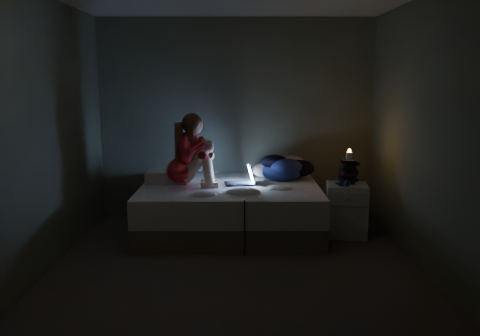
{
  "coord_description": "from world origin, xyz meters",
  "views": [
    {
      "loc": [
        0.03,
        -4.44,
        1.81
      ],
      "look_at": [
        0.05,
        1.0,
        0.8
      ],
      "focal_mm": 35.82,
      "sensor_mm": 36.0,
      "label": 1
    }
  ],
  "objects_px": {
    "woman": "(181,150)",
    "candle": "(349,157)",
    "laptop": "(239,174)",
    "bed": "(230,209)",
    "phone": "(341,185)",
    "nightstand": "(346,210)"
  },
  "relations": [
    {
      "from": "phone",
      "to": "candle",
      "type": "bearing_deg",
      "value": 33.49
    },
    {
      "from": "laptop",
      "to": "candle",
      "type": "relative_size",
      "value": 4.37
    },
    {
      "from": "woman",
      "to": "nightstand",
      "type": "height_order",
      "value": "woman"
    },
    {
      "from": "bed",
      "to": "laptop",
      "type": "distance_m",
      "value": 0.43
    },
    {
      "from": "woman",
      "to": "laptop",
      "type": "height_order",
      "value": "woman"
    },
    {
      "from": "woman",
      "to": "candle",
      "type": "relative_size",
      "value": 10.75
    },
    {
      "from": "bed",
      "to": "woman",
      "type": "distance_m",
      "value": 0.92
    },
    {
      "from": "candle",
      "to": "phone",
      "type": "xyz_separation_m",
      "value": [
        -0.11,
        -0.12,
        -0.3
      ]
    },
    {
      "from": "phone",
      "to": "laptop",
      "type": "bearing_deg",
      "value": 155.16
    },
    {
      "from": "laptop",
      "to": "nightstand",
      "type": "bearing_deg",
      "value": -16.22
    },
    {
      "from": "phone",
      "to": "woman",
      "type": "bearing_deg",
      "value": 161.92
    },
    {
      "from": "bed",
      "to": "phone",
      "type": "bearing_deg",
      "value": -8.12
    },
    {
      "from": "nightstand",
      "to": "woman",
      "type": "bearing_deg",
      "value": -175.06
    },
    {
      "from": "woman",
      "to": "phone",
      "type": "relative_size",
      "value": 6.14
    },
    {
      "from": "laptop",
      "to": "phone",
      "type": "distance_m",
      "value": 1.19
    },
    {
      "from": "bed",
      "to": "phone",
      "type": "xyz_separation_m",
      "value": [
        1.28,
        -0.18,
        0.33
      ]
    },
    {
      "from": "nightstand",
      "to": "phone",
      "type": "bearing_deg",
      "value": -142.82
    },
    {
      "from": "candle",
      "to": "nightstand",
      "type": "bearing_deg",
      "value": -110.02
    },
    {
      "from": "woman",
      "to": "bed",
      "type": "bearing_deg",
      "value": 2.1
    },
    {
      "from": "woman",
      "to": "nightstand",
      "type": "relative_size",
      "value": 1.4
    },
    {
      "from": "candle",
      "to": "phone",
      "type": "distance_m",
      "value": 0.34
    },
    {
      "from": "bed",
      "to": "laptop",
      "type": "relative_size",
      "value": 5.98
    }
  ]
}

